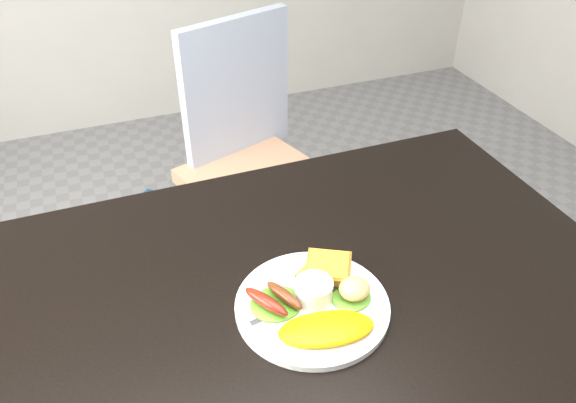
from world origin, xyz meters
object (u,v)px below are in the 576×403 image
(dining_table, at_px, (308,290))
(dining_chair, at_px, (256,180))
(plate, at_px, (312,306))
(person, at_px, (164,201))

(dining_table, bearing_deg, dining_chair, 79.53)
(dining_table, xyz_separation_m, plate, (-0.02, -0.06, 0.03))
(dining_table, relative_size, person, 0.88)
(person, bearing_deg, dining_table, 123.29)
(dining_table, height_order, person, person)
(dining_chair, relative_size, plate, 1.49)
(dining_chair, bearing_deg, plate, -119.84)
(dining_chair, bearing_deg, person, -154.53)
(person, distance_m, plate, 0.55)
(dining_table, relative_size, dining_chair, 2.96)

